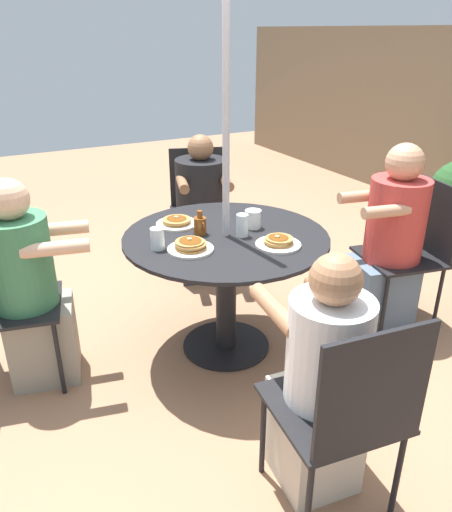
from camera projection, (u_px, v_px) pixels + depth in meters
The scene contains 17 objects.
ground_plane at pixel (226, 346), 3.06m from camera, with size 12.00×12.00×0.00m, color #9E7051.
patio_table at pixel (226, 263), 2.83m from camera, with size 1.14×1.14×0.73m.
umbrella_pole at pixel (226, 174), 2.61m from camera, with size 0.04×0.04×2.16m, color #ADADB2.
patio_chair_north at pixel (199, 201), 3.95m from camera, with size 0.57×0.57×0.93m.
diner_north at pixel (202, 214), 3.80m from camera, with size 0.57×0.50×1.08m.
diner_east at pixel (31, 293), 2.59m from camera, with size 0.42×0.55×1.13m.
patio_chair_south at pixel (348, 408), 1.79m from camera, with size 0.51×0.51×0.93m.
diner_south at pixel (321, 385), 1.96m from camera, with size 0.55×0.37×1.07m.
patio_chair_west at pixel (414, 245), 3.15m from camera, with size 0.54×0.54×0.93m.
diner_west at pixel (389, 246), 3.10m from camera, with size 0.43×0.53×1.18m.
pancake_plate_a at pixel (177, 222), 2.89m from camera, with size 0.24×0.24×0.05m.
pancake_plate_b at pixel (190, 246), 2.55m from camera, with size 0.24×0.24×0.07m.
pancake_plate_c at pixel (278, 243), 2.61m from camera, with size 0.24×0.24×0.06m.
syrup_bottle at pixel (200, 225), 2.75m from camera, with size 0.09×0.07×0.13m.
coffee_cup at pixel (253, 219), 2.84m from camera, with size 0.09×0.09×0.10m.
drinking_glass_a at pixel (157, 238), 2.56m from camera, with size 0.07×0.07×0.11m, color silver.
drinking_glass_b at pixel (242, 225), 2.72m from camera, with size 0.07×0.07×0.12m, color silver.
Camera 1 is at (2.25, -1.21, 1.77)m, focal length 35.00 mm.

